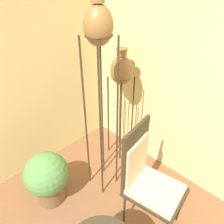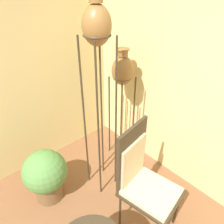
{
  "view_description": "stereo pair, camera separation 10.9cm",
  "coord_description": "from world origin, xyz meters",
  "views": [
    {
      "loc": [
        -0.15,
        -0.41,
        2.28
      ],
      "look_at": [
        1.41,
        1.16,
        0.88
      ],
      "focal_mm": 35.0,
      "sensor_mm": 36.0,
      "label": 1
    },
    {
      "loc": [
        -0.07,
        -0.48,
        2.28
      ],
      "look_at": [
        1.41,
        1.16,
        0.88
      ],
      "focal_mm": 35.0,
      "sensor_mm": 36.0,
      "label": 2
    }
  ],
  "objects": [
    {
      "name": "chair",
      "position": [
        1.09,
        0.37,
        0.65
      ],
      "size": [
        0.53,
        0.59,
        1.19
      ],
      "rotation": [
        0.0,
        0.0,
        0.17
      ],
      "color": "#382D1E",
      "rests_on": "ground_plane"
    },
    {
      "name": "vase_stand_medium",
      "position": [
        1.69,
        1.29,
        1.26
      ],
      "size": [
        0.27,
        0.27,
        1.56
      ],
      "color": "#382D1E",
      "rests_on": "ground_plane"
    },
    {
      "name": "potted_plant",
      "position": [
        0.51,
        1.28,
        0.37
      ],
      "size": [
        0.49,
        0.49,
        0.67
      ],
      "color": "brown",
      "rests_on": "ground_plane"
    },
    {
      "name": "vase_stand_tall",
      "position": [
        1.12,
        1.03,
        1.82
      ],
      "size": [
        0.26,
        0.26,
        2.18
      ],
      "color": "#382D1E",
      "rests_on": "ground_plane"
    }
  ]
}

